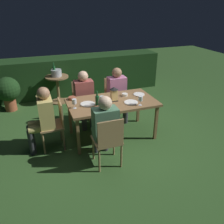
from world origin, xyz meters
TOP-DOWN VIEW (x-y plane):
  - ground_plane at (0.00, 0.00)m, footprint 16.00×16.00m
  - dining_table at (0.00, 0.00)m, footprint 1.61×0.90m
  - chair_side_right_b at (0.36, 0.84)m, footprint 0.42×0.40m
  - person_in_pink at (0.36, 0.64)m, footprint 0.38×0.47m
  - chair_side_right_a at (-0.36, 0.84)m, footprint 0.42×0.40m
  - person_in_rust at (-0.36, 0.64)m, footprint 0.38×0.47m
  - chair_head_near at (-1.05, 0.00)m, footprint 0.40×0.42m
  - person_in_mustard at (-1.25, 0.00)m, footprint 0.48×0.38m
  - chair_side_left_a at (-0.36, -0.84)m, footprint 0.42×0.40m
  - person_in_green at (-0.36, -0.64)m, footprint 0.38×0.47m
  - lantern_centerpiece at (0.04, 0.02)m, footprint 0.15×0.15m
  - green_bottle_on_table at (-0.32, -0.15)m, footprint 0.07×0.07m
  - wine_glass_a at (0.41, -0.33)m, footprint 0.08×0.08m
  - wine_glass_b at (-0.23, -0.10)m, footprint 0.08×0.08m
  - wine_glass_c at (-0.71, -0.07)m, footprint 0.08×0.08m
  - plate_a at (-0.45, 0.01)m, footprint 0.26×0.26m
  - plate_b at (0.30, -0.18)m, footprint 0.25×0.25m
  - plate_c at (0.61, 0.13)m, footprint 0.22×0.22m
  - bowl_olives at (0.32, 0.16)m, footprint 0.11×0.11m
  - bowl_bread at (-0.33, -0.30)m, footprint 0.16×0.16m
  - bowl_salad at (-0.67, 0.33)m, footprint 0.14×0.14m
  - side_table at (-0.74, 2.06)m, footprint 0.58×0.58m
  - ice_bucket at (-0.74, 2.06)m, footprint 0.26×0.26m
  - hedge_backdrop at (0.00, 2.63)m, footprint 4.49×0.69m
  - potted_plant_by_hedge at (-1.91, 1.94)m, footprint 0.57×0.57m

SIDE VIEW (x-z plane):
  - ground_plane at x=0.00m, z-range 0.00..0.00m
  - side_table at x=-0.74m, z-range 0.12..0.82m
  - chair_side_right_b at x=0.36m, z-range 0.05..0.92m
  - chair_side_right_a at x=-0.36m, z-range 0.05..0.92m
  - chair_head_near at x=-1.05m, z-range 0.05..0.92m
  - chair_side_left_a at x=-0.36m, z-range 0.05..0.92m
  - potted_plant_by_hedge at x=-1.91m, z-range 0.09..0.91m
  - hedge_backdrop at x=0.00m, z-range 0.00..1.02m
  - person_in_pink at x=0.36m, z-range 0.06..1.21m
  - person_in_rust at x=-0.36m, z-range 0.06..1.21m
  - person_in_mustard at x=-1.25m, z-range 0.06..1.21m
  - person_in_green at x=-0.36m, z-range 0.06..1.21m
  - dining_table at x=0.00m, z-range 0.31..1.05m
  - plate_a at x=-0.45m, z-range 0.74..0.75m
  - plate_b at x=0.30m, z-range 0.74..0.75m
  - plate_c at x=0.61m, z-range 0.74..0.75m
  - bowl_olives at x=0.32m, z-range 0.74..0.79m
  - bowl_salad at x=-0.67m, z-range 0.74..0.79m
  - bowl_bread at x=-0.33m, z-range 0.74..0.79m
  - ice_bucket at x=-0.74m, z-range 0.62..0.97m
  - green_bottle_on_table at x=-0.32m, z-range 0.70..0.99m
  - wine_glass_a at x=0.41m, z-range 0.77..0.94m
  - wine_glass_b at x=-0.23m, z-range 0.77..0.94m
  - wine_glass_c at x=-0.71m, z-range 0.77..0.94m
  - lantern_centerpiece at x=0.04m, z-range 0.75..1.02m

